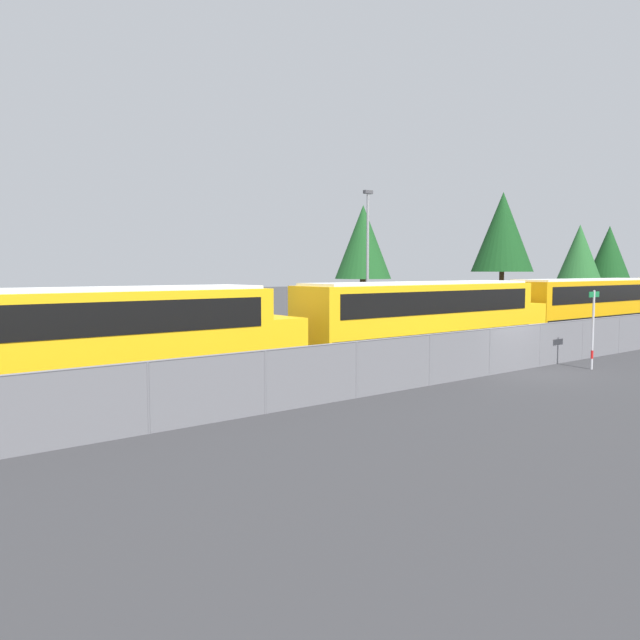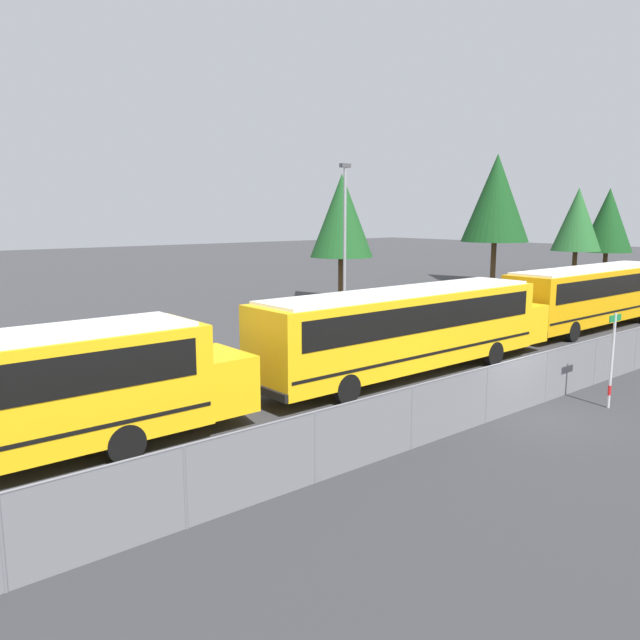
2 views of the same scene
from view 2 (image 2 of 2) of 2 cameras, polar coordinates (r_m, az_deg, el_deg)
ground_plane at (r=19.42m, az=17.50°, el=-8.03°), size 200.00×200.00×0.00m
fence at (r=19.19m, az=17.64°, el=-5.65°), size 113.85×0.07×1.63m
school_bus_3 at (r=22.53m, az=8.31°, el=-0.41°), size 13.85×2.51×3.13m
school_bus_4 at (r=34.61m, az=23.83°, el=2.36°), size 13.85×2.51×3.13m
street_sign at (r=20.44m, az=25.15°, el=-3.18°), size 0.70×0.09×2.89m
light_pole at (r=32.38m, az=2.27°, el=7.48°), size 0.60×0.24×8.28m
tree_0 at (r=68.80m, az=24.85°, el=8.28°), size 4.84×4.84×8.32m
tree_1 at (r=54.70m, az=15.81°, el=10.67°), size 5.54×5.54×10.68m
tree_2 at (r=63.97m, az=22.47°, el=8.49°), size 4.52×4.52×8.21m
tree_3 at (r=40.97m, az=2.00°, el=9.48°), size 4.11×4.11×8.33m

